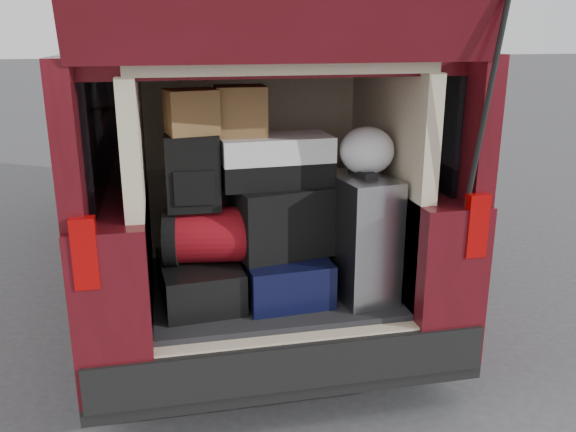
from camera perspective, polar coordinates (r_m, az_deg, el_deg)
The scene contains 13 objects.
ground at distance 3.38m, azimuth -0.83°, elevation -16.78°, with size 80.00×80.00×0.00m, color #3B3B3D.
minivan at distance 4.74m, azimuth -5.32°, elevation 5.21°, with size 1.90×5.35×2.77m.
load_floor at distance 3.47m, azimuth -1.76°, elevation -10.52°, with size 1.24×1.05×0.55m, color black.
black_hardshell at distance 3.15m, azimuth -8.25°, elevation -6.03°, with size 0.38×0.53×0.21m, color black.
navy_hardshell at distance 3.18m, azimuth -0.54°, elevation -5.46°, with size 0.42×0.51×0.22m, color black.
silver_roller at distance 3.13m, azimuth 6.79°, elevation -1.94°, with size 0.26×0.42×0.63m, color silver.
red_duffel at distance 3.07m, azimuth -7.49°, elevation -1.74°, with size 0.43×0.28×0.28m, color maroon.
black_soft_case at distance 3.10m, azimuth -0.36°, elevation -0.36°, with size 0.49×0.30×0.35m, color black.
backpack at distance 2.96m, azimuth -8.88°, elevation 4.00°, with size 0.26×0.16×0.37m, color black.
twotone_duffel at distance 3.06m, azimuth -1.22°, elevation 5.23°, with size 0.55×0.29×0.25m, color white.
grocery_sack_lower at distance 2.95m, azimuth -9.05°, elevation 9.62°, with size 0.23×0.19×0.21m, color brown.
grocery_sack_upper at distance 3.03m, azimuth -4.46°, elevation 9.77°, with size 0.24×0.20×0.24m, color brown.
plastic_bag_right at distance 3.07m, azimuth 7.39°, elevation 6.09°, with size 0.28×0.26×0.24m, color white.
Camera 1 is at (-0.54, -2.75, 1.89)m, focal length 38.00 mm.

